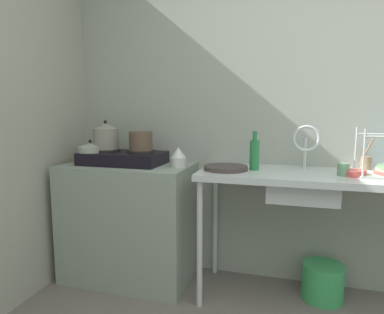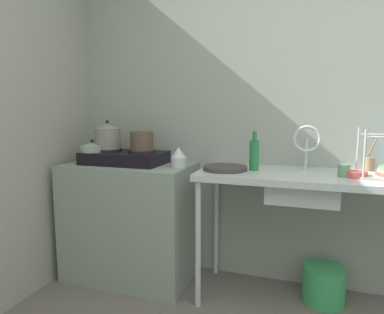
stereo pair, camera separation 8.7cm
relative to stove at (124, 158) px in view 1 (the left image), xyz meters
The scene contains 16 objects.
wall_back 1.51m from the stove, 12.58° to the left, with size 4.62×0.10×2.51m, color #989D92.
counter_concrete 0.47m from the stove, ahead, with size 0.91×0.54×0.85m, color gray.
counter_sink 1.27m from the stove, ahead, with size 1.36×0.54×0.85m.
stove is the anchor object (origin of this frame).
pot_on_left_burner 0.20m from the stove, behind, with size 0.19×0.19×0.21m.
pot_on_right_burner 0.19m from the stove, ahead, with size 0.16×0.16×0.13m.
pot_beside_stove 0.24m from the stove, 160.73° to the right, with size 0.17×0.17×0.18m.
percolator 0.42m from the stove, ahead, with size 0.11×0.11×0.14m.
sink_basin 1.23m from the stove, ahead, with size 0.41×0.32×0.16m, color silver.
faucet 1.25m from the stove, ahead, with size 0.17×0.09×0.29m.
frying_pan 0.75m from the stove, ahead, with size 0.28×0.28×0.03m, color #3F3533.
cup_by_rack 1.45m from the stove, ahead, with size 0.07×0.07×0.07m, color slate.
small_bowl_on_drainboard 1.51m from the stove, ahead, with size 0.13×0.13×0.04m, color #C34945.
bottle_by_sink 0.93m from the stove, ahead, with size 0.06×0.06×0.25m.
utensil_jar 1.64m from the stove, ahead, with size 0.08×0.07×0.21m.
bucket_on_floor 1.59m from the stove, ahead, with size 0.26×0.26×0.24m, color #39A159.
Camera 1 is at (-0.31, -0.50, 1.22)m, focal length 30.79 mm.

